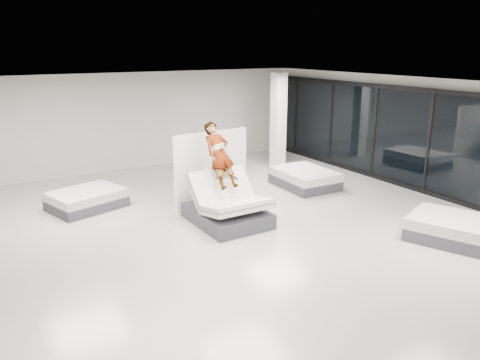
# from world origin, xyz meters

# --- Properties ---
(room) EXTENTS (14.00, 14.04, 3.20)m
(room) POSITION_xyz_m (0.00, 0.00, 1.60)
(room) COLOR #B9B6AF
(room) RESTS_ON ground
(hero_bed) EXTENTS (1.52, 1.99, 1.30)m
(hero_bed) POSITION_xyz_m (-0.01, 0.82, 0.39)
(hero_bed) COLOR #37373C
(hero_bed) RESTS_ON floor
(person) EXTENTS (0.63, 1.62, 1.26)m
(person) POSITION_xyz_m (-0.02, 1.15, 1.27)
(person) COLOR slate
(person) RESTS_ON hero_bed
(remote) EXTENTS (0.05, 0.14, 0.08)m
(remote) POSITION_xyz_m (0.21, 0.81, 1.07)
(remote) COLOR black
(remote) RESTS_ON person
(divider_panel) EXTENTS (2.14, 0.31, 1.95)m
(divider_panel) POSITION_xyz_m (0.28, 2.16, 0.98)
(divider_panel) COLOR white
(divider_panel) RESTS_ON floor
(flat_bed_right_far) EXTENTS (1.45, 1.90, 0.51)m
(flat_bed_right_far) POSITION_xyz_m (3.40, 2.24, 0.26)
(flat_bed_right_far) COLOR #37373C
(flat_bed_right_far) RESTS_ON floor
(flat_bed_right_near) EXTENTS (1.99, 2.24, 0.51)m
(flat_bed_right_near) POSITION_xyz_m (3.66, -2.59, 0.25)
(flat_bed_right_near) COLOR #37373C
(flat_bed_right_near) RESTS_ON floor
(flat_bed_left_far) EXTENTS (2.02, 1.74, 0.47)m
(flat_bed_left_far) POSITION_xyz_m (-2.61, 3.57, 0.24)
(flat_bed_left_far) COLOR #37373C
(flat_bed_left_far) RESTS_ON floor
(column) EXTENTS (0.40, 0.40, 3.20)m
(column) POSITION_xyz_m (4.00, 4.50, 1.60)
(column) COLOR white
(column) RESTS_ON floor
(storefront_glazing) EXTENTS (0.12, 13.40, 2.92)m
(storefront_glazing) POSITION_xyz_m (5.90, 0.00, 1.45)
(storefront_glazing) COLOR #1E2933
(storefront_glazing) RESTS_ON floor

